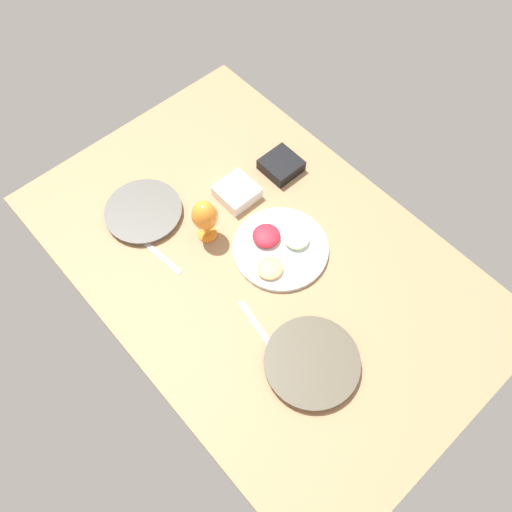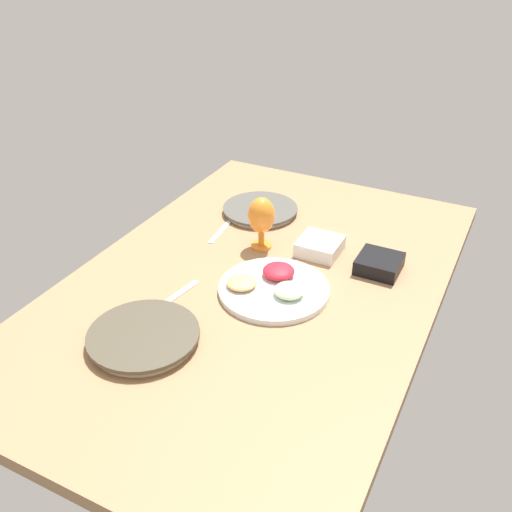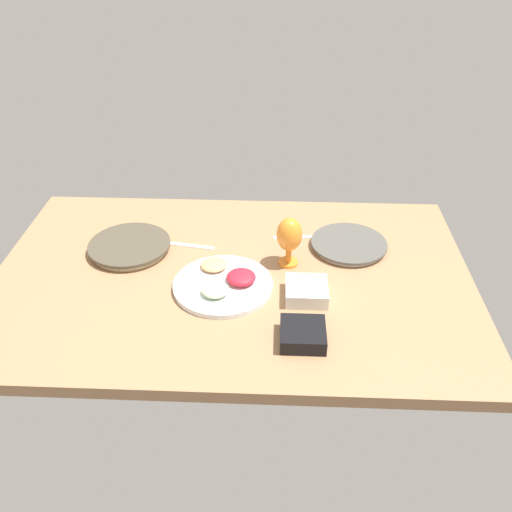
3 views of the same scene
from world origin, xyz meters
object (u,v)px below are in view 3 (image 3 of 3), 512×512
object	(u,v)px
dinner_plate_left	(130,247)
fruit_platter	(224,283)
dinner_plate_right	(349,245)
hurricane_glass_orange	(289,236)
square_bowl_black	(303,334)
square_bowl_white	(307,290)

from	to	relation	value
dinner_plate_left	fruit_platter	bearing A→B (deg)	-29.65
dinner_plate_right	fruit_platter	world-z (taller)	fruit_platter
dinner_plate_right	fruit_platter	bearing A→B (deg)	-149.19
fruit_platter	hurricane_glass_orange	size ratio (longest dim) A/B	1.81
dinner_plate_left	fruit_platter	distance (cm)	40.84
dinner_plate_right	hurricane_glass_orange	xyz separation A→B (cm)	(-21.78, -11.15, 9.95)
dinner_plate_left	fruit_platter	world-z (taller)	fruit_platter
fruit_platter	square_bowl_black	bearing A→B (deg)	-44.15
hurricane_glass_orange	dinner_plate_left	bearing A→B (deg)	174.06
fruit_platter	square_bowl_black	size ratio (longest dim) A/B	2.50
square_bowl_white	dinner_plate_left	bearing A→B (deg)	158.69
dinner_plate_right	square_bowl_white	xyz separation A→B (cm)	(-16.20, -29.48, 1.40)
dinner_plate_left	square_bowl_black	bearing A→B (deg)	-36.30
dinner_plate_right	square_bowl_black	distance (cm)	52.75
fruit_platter	square_bowl_black	world-z (taller)	fruit_platter
dinner_plate_left	hurricane_glass_orange	distance (cm)	57.55
dinner_plate_right	square_bowl_white	bearing A→B (deg)	-118.79
dinner_plate_right	fruit_platter	distance (cm)	49.75
square_bowl_white	square_bowl_black	size ratio (longest dim) A/B	1.01
dinner_plate_left	fruit_platter	size ratio (longest dim) A/B	0.90
square_bowl_black	hurricane_glass_orange	bearing A→B (deg)	95.79
hurricane_glass_orange	square_bowl_white	size ratio (longest dim) A/B	1.36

